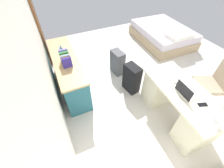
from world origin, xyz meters
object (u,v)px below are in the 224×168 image
(desk_lamp, at_px, (221,105))
(office_chair, at_px, (210,87))
(bed, at_px, (162,34))
(cell_phone_near_laptop, at_px, (203,105))
(computer_mouse, at_px, (176,82))
(credenza, at_px, (69,72))
(laptop, at_px, (186,92))
(suitcase_black, at_px, (132,79))
(desk, at_px, (178,104))
(suitcase_spare_grey, at_px, (117,62))
(figurine_small, at_px, (61,47))

(desk_lamp, bearing_deg, office_chair, -56.88)
(bed, distance_m, desk_lamp, 3.45)
(cell_phone_near_laptop, bearing_deg, computer_mouse, 23.31)
(office_chair, xyz_separation_m, bed, (2.38, -0.79, -0.18))
(credenza, height_order, laptop, laptop)
(bed, distance_m, suitcase_black, 2.47)
(computer_mouse, bearing_deg, credenza, 49.43)
(desk, distance_m, office_chair, 0.84)
(suitcase_black, bearing_deg, office_chair, -137.30)
(computer_mouse, distance_m, cell_phone_near_laptop, 0.52)
(office_chair, bearing_deg, bed, -18.42)
(suitcase_spare_grey, xyz_separation_m, computer_mouse, (-1.43, -0.37, 0.46))
(credenza, distance_m, suitcase_spare_grey, 1.18)
(computer_mouse, height_order, desk_lamp, desk_lamp)
(cell_phone_near_laptop, xyz_separation_m, figurine_small, (2.32, 1.58, 0.07))
(laptop, distance_m, computer_mouse, 0.27)
(desk, xyz_separation_m, bed, (2.43, -1.63, -0.14))
(office_chair, distance_m, cell_phone_near_laptop, 0.94)
(desk, xyz_separation_m, office_chair, (0.05, -0.83, 0.03))
(computer_mouse, relative_size, figurine_small, 0.91)
(suitcase_black, height_order, cell_phone_near_laptop, cell_phone_near_laptop)
(credenza, xyz_separation_m, suitcase_spare_grey, (-0.01, -1.17, -0.09))
(cell_phone_near_laptop, bearing_deg, credenza, 58.52)
(suitcase_black, distance_m, cell_phone_near_laptop, 1.41)
(suitcase_spare_grey, bearing_deg, office_chair, -149.12)
(desk, bearing_deg, office_chair, -86.44)
(office_chair, relative_size, credenza, 0.52)
(credenza, bearing_deg, laptop, -138.84)
(suitcase_spare_grey, xyz_separation_m, laptop, (-1.69, -0.32, 0.49))
(computer_mouse, xyz_separation_m, desk_lamp, (-0.72, 0.02, 0.24))
(credenza, xyz_separation_m, computer_mouse, (-1.45, -1.54, 0.37))
(suitcase_spare_grey, xyz_separation_m, cell_phone_near_laptop, (-1.96, -0.40, 0.45))
(desk, relative_size, figurine_small, 13.35)
(suitcase_black, bearing_deg, figurine_small, 38.92)
(suitcase_spare_grey, relative_size, laptop, 1.85)
(laptop, distance_m, desk_lamp, 0.50)
(credenza, relative_size, computer_mouse, 18.00)
(office_chair, height_order, laptop, laptop)
(suitcase_spare_grey, relative_size, figurine_small, 5.39)
(credenza, bearing_deg, desk, -137.00)
(bed, distance_m, figurine_small, 3.25)
(suitcase_black, height_order, suitcase_spare_grey, suitcase_black)
(laptop, bearing_deg, desk_lamp, -176.50)
(bed, height_order, cell_phone_near_laptop, cell_phone_near_laptop)
(desk, distance_m, suitcase_black, 1.03)
(figurine_small, bearing_deg, suitcase_spare_grey, -107.05)
(computer_mouse, height_order, figurine_small, figurine_small)
(cell_phone_near_laptop, xyz_separation_m, desk_lamp, (-0.19, 0.06, 0.25))
(cell_phone_near_laptop, bearing_deg, suitcase_black, 36.94)
(laptop, height_order, figurine_small, laptop)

